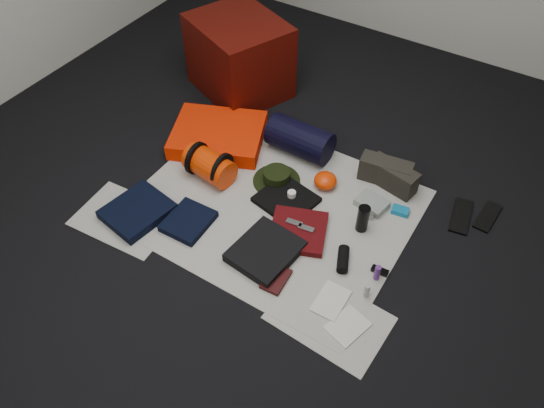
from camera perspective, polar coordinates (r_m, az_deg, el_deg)
The scene contains 37 objects.
floor at distance 3.24m, azimuth 0.13°, elevation -0.44°, with size 4.50×4.50×0.02m, color black.
newspaper_mat at distance 3.23m, azimuth 0.13°, elevation -0.29°, with size 1.60×1.30×0.01m, color silver.
newspaper_sheet_front_left at distance 3.28m, azimuth -15.51°, elevation -1.53°, with size 0.58×0.40×0.00m, color silver.
newspaper_sheet_front_right at distance 2.79m, azimuth 6.20°, elevation -12.10°, with size 0.58×0.40×0.00m, color silver.
red_cabinet at distance 4.01m, azimuth -3.52°, elevation 15.55°, with size 0.66×0.55×0.55m, color #4A0A05.
sleeping_pad at distance 3.64m, azimuth -5.81°, elevation 7.39°, with size 0.60×0.49×0.11m, color #F62602.
stuff_sack at distance 3.36m, azimuth -6.74°, elevation 4.14°, with size 0.19×0.19×0.32m, color red.
sack_strap_left at distance 3.40m, azimuth -8.12°, elevation 4.92°, with size 0.22×0.22×0.03m, color black.
sack_strap_right at distance 3.31m, azimuth -5.38°, elevation 3.70°, with size 0.22×0.22×0.03m, color black.
navy_duffel at distance 3.51m, azimuth 3.03°, elevation 7.00°, with size 0.22×0.22×0.43m, color black.
boonie_brim at distance 3.37m, azimuth 0.50°, elevation 2.53°, with size 0.30×0.30×0.01m, color black.
boonie_crown at distance 3.34m, azimuth 0.50°, elevation 3.03°, with size 0.17×0.17×0.07m, color black.
hiking_boot_left at distance 3.40m, azimuth 12.09°, elevation 3.49°, with size 0.32×0.12×0.16m, color #2A2821.
hiking_boot_right at distance 3.38m, azimuth 12.83°, elevation 2.91°, with size 0.32×0.12×0.16m, color #2A2821.
flip_flop_left at distance 3.37m, azimuth 19.66°, elevation -1.23°, with size 0.10×0.28×0.02m, color black.
flip_flop_right at distance 3.42m, azimuth 22.17°, elevation -1.26°, with size 0.09×0.25×0.01m, color black.
trousers_navy_a at distance 3.26m, azimuth -14.26°, elevation -0.73°, with size 0.32×0.37×0.06m, color black.
trousers_navy_b at distance 3.16m, azimuth -8.98°, elevation -1.85°, with size 0.24×0.28×0.04m, color black.
trousers_charcoal at distance 2.97m, azimuth -0.73°, elevation -5.11°, with size 0.32×0.37×0.06m, color black.
black_tshirt at distance 3.24m, azimuth 1.54°, elevation 0.49°, with size 0.32×0.30×0.03m, color black.
red_shirt at distance 3.07m, azimuth 2.83°, elevation -2.91°, with size 0.32×0.32×0.04m, color #4C080A.
orange_stuff_sack at distance 3.33m, azimuth 5.76°, elevation 2.52°, with size 0.15×0.15×0.10m, color red.
first_aid_pouch at distance 3.27m, azimuth 10.68°, elevation 0.08°, with size 0.18×0.14×0.05m, color gray.
water_bottle at distance 3.09m, azimuth 9.74°, elevation -1.56°, with size 0.07×0.07×0.18m, color black.
speaker at distance 2.96m, azimuth 7.65°, elevation -5.91°, with size 0.06×0.06×0.16m, color black.
compact_camera at distance 3.22m, azimuth 10.32°, elevation -0.72°, with size 0.11×0.06×0.04m, color #A6A6AB.
cyan_case at distance 3.27m, azimuth 13.63°, elevation -0.71°, with size 0.10×0.06×0.03m, color #1072A3.
toiletry_purple at distance 2.91m, azimuth 11.26°, elevation -7.26°, with size 0.03×0.03×0.10m, color #56267A.
toiletry_clear at distance 2.84m, azimuth 10.17°, elevation -9.16°, with size 0.03×0.03×0.09m, color #9FA49F.
paperback_book at distance 2.88m, azimuth 0.43°, elevation -8.07°, with size 0.11×0.18×0.02m, color black.
map_booklet at distance 2.83m, azimuth 6.35°, elevation -10.31°, with size 0.15×0.21×0.01m, color silver.
map_printout at distance 2.77m, azimuth 8.13°, elevation -12.85°, with size 0.16×0.20×0.01m, color silver.
sunglasses at distance 2.97m, azimuth 11.52°, elevation -7.05°, with size 0.09×0.04×0.02m, color black.
key_cluster at distance 3.25m, azimuth -15.92°, elevation -2.09°, with size 0.07×0.07×0.01m, color #A6A6AB.
tape_roll at distance 3.23m, azimuth 2.13°, elevation 1.08°, with size 0.05×0.05×0.04m, color white.
energy_bar_a at distance 3.08m, azimuth 2.39°, elevation -2.03°, with size 0.10×0.04×0.01m, color #A6A6AB.
energy_bar_b at distance 3.05m, azimuth 3.69°, elevation -2.63°, with size 0.10×0.04×0.01m, color #A6A6AB.
Camera 1 is at (1.14, -1.84, 2.40)m, focal length 35.00 mm.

